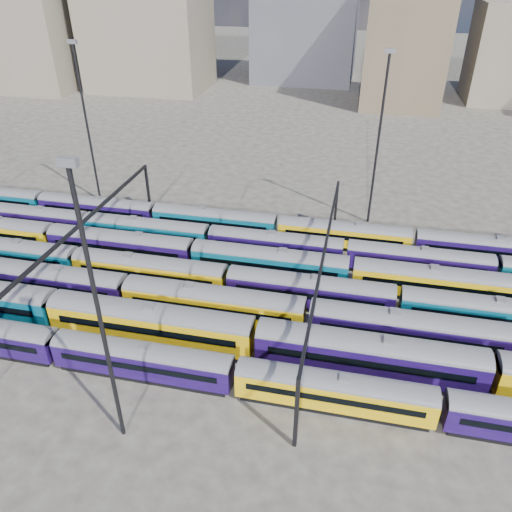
% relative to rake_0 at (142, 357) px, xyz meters
% --- Properties ---
extents(ground, '(500.00, 500.00, 0.00)m').
position_rel_rake_0_xyz_m(ground, '(5.97, 15.00, -2.41)').
color(ground, '#3C3733').
rests_on(ground, ground).
extents(rake_0, '(130.97, 2.74, 4.59)m').
position_rel_rake_0_xyz_m(rake_0, '(0.00, 0.00, 0.00)').
color(rake_0, black).
rests_on(rake_0, ground).
extents(rake_1, '(159.43, 3.33, 5.62)m').
position_rel_rake_0_xyz_m(rake_1, '(21.70, 5.00, 0.54)').
color(rake_1, black).
rests_on(rake_1, ground).
extents(rake_2, '(127.61, 3.11, 5.24)m').
position_rel_rake_0_xyz_m(rake_2, '(-6.37, 10.00, 0.34)').
color(rake_2, black).
rests_on(rake_2, ground).
extents(rake_3, '(100.19, 2.94, 4.94)m').
position_rel_rake_0_xyz_m(rake_3, '(-5.52, 15.00, 0.18)').
color(rake_3, black).
rests_on(rake_3, ground).
extents(rake_4, '(102.76, 3.01, 5.07)m').
position_rel_rake_0_xyz_m(rake_4, '(-11.86, 20.00, 0.25)').
color(rake_4, black).
rests_on(rake_4, ground).
extents(rake_5, '(113.20, 2.76, 4.64)m').
position_rel_rake_0_xyz_m(rake_5, '(-0.82, 25.00, 0.02)').
color(rake_5, black).
rests_on(rake_5, ground).
extents(rake_6, '(114.09, 2.78, 4.67)m').
position_rel_rake_0_xyz_m(rake_6, '(8.06, 30.00, 0.04)').
color(rake_6, black).
rests_on(rake_6, ground).
extents(gantry_1, '(0.35, 40.35, 8.03)m').
position_rel_rake_0_xyz_m(gantry_1, '(-14.03, 15.00, 4.38)').
color(gantry_1, black).
rests_on(gantry_1, ground).
extents(gantry_2, '(0.35, 40.35, 8.03)m').
position_rel_rake_0_xyz_m(gantry_2, '(15.97, 15.00, 4.38)').
color(gantry_2, black).
rests_on(gantry_2, ground).
extents(mast_1, '(1.40, 0.50, 25.60)m').
position_rel_rake_0_xyz_m(mast_1, '(-24.03, 37.00, 11.56)').
color(mast_1, black).
rests_on(mast_1, ground).
extents(mast_2, '(1.40, 0.50, 25.60)m').
position_rel_rake_0_xyz_m(mast_2, '(0.97, -7.00, 11.56)').
color(mast_2, black).
rests_on(mast_2, ground).
extents(mast_3, '(1.40, 0.50, 25.60)m').
position_rel_rake_0_xyz_m(mast_3, '(20.97, 39.00, 11.56)').
color(mast_3, black).
rests_on(mast_3, ground).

